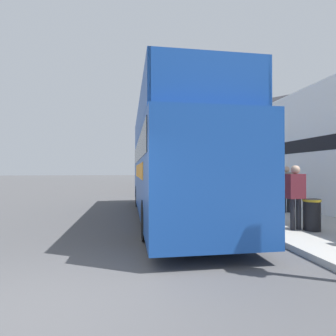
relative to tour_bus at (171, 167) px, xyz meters
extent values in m
plane|color=#4C4C4F|center=(-2.93, 14.81, -1.90)|extent=(144.00, 144.00, 0.00)
cube|color=#ADAAA3|center=(3.69, 11.81, -1.83)|extent=(3.68, 108.00, 0.14)
cube|color=#935642|center=(8.53, 16.34, 0.97)|extent=(6.00, 22.62, 5.75)
pyramid|color=#2D2D33|center=(8.53, 16.34, 5.22)|extent=(6.00, 22.62, 2.75)
cube|color=#19479E|center=(0.00, -0.11, -0.27)|extent=(2.75, 10.54, 2.70)
cube|color=orange|center=(-0.01, -0.64, -0.14)|extent=(2.67, 5.82, 0.45)
cube|color=black|center=(0.00, -0.11, 0.58)|extent=(2.76, 9.70, 0.70)
cube|color=#19479E|center=(0.00, -0.11, 1.13)|extent=(2.73, 9.70, 0.10)
cube|color=#19479E|center=(-1.23, -0.09, 1.70)|extent=(0.28, 9.65, 1.05)
cube|color=#19479E|center=(1.23, -0.14, 1.70)|extent=(0.28, 9.65, 1.05)
cube|color=#19479E|center=(-0.10, -4.90, 1.70)|extent=(2.53, 0.12, 1.05)
cube|color=#19479E|center=(0.09, 3.98, 1.70)|extent=(2.56, 1.52, 1.05)
cylinder|color=black|center=(-1.07, 3.16, -1.39)|extent=(0.30, 1.04, 1.03)
cylinder|color=black|center=(1.20, 3.11, -1.39)|extent=(0.30, 1.04, 1.03)
cylinder|color=black|center=(-1.20, -3.13, -1.39)|extent=(0.30, 1.04, 1.03)
cylinder|color=black|center=(1.07, -3.18, -1.39)|extent=(0.30, 1.04, 1.03)
cube|color=#9E9EA3|center=(0.70, 8.61, -1.36)|extent=(2.00, 4.20, 0.74)
cube|color=black|center=(0.69, 8.49, -0.72)|extent=(1.68, 2.06, 0.54)
cylinder|color=black|center=(-0.05, 9.93, -1.58)|extent=(0.23, 0.66, 0.65)
cylinder|color=black|center=(1.59, 9.84, -1.58)|extent=(0.23, 0.66, 0.65)
cylinder|color=black|center=(-0.19, 7.38, -1.58)|extent=(0.23, 0.66, 0.65)
cylinder|color=black|center=(1.46, 7.29, -1.58)|extent=(0.23, 0.66, 0.65)
cylinder|color=#232328|center=(2.81, -3.25, -1.33)|extent=(0.13, 0.13, 0.86)
cylinder|color=#232328|center=(2.99, -3.25, -1.33)|extent=(0.13, 0.13, 0.86)
cube|color=maroon|center=(2.90, -3.25, -0.56)|extent=(0.47, 0.26, 0.68)
sphere|color=tan|center=(2.90, -3.25, -0.10)|extent=(0.24, 0.24, 0.24)
cylinder|color=#232328|center=(4.42, -0.47, -1.33)|extent=(0.13, 0.13, 0.87)
cylinder|color=#232328|center=(4.60, -0.47, -1.33)|extent=(0.13, 0.13, 0.87)
cube|color=gray|center=(4.51, -0.47, -0.55)|extent=(0.47, 0.26, 0.69)
sphere|color=tan|center=(4.51, -0.47, -0.08)|extent=(0.24, 0.24, 0.24)
cylinder|color=black|center=(2.25, -2.33, 0.30)|extent=(0.13, 0.13, 4.13)
cylinder|color=silver|center=(2.25, -2.33, 2.60)|extent=(0.32, 0.32, 0.45)
cone|color=black|center=(2.25, -2.33, 2.93)|extent=(0.35, 0.35, 0.22)
cylinder|color=black|center=(2.52, 5.30, 0.16)|extent=(0.13, 0.13, 3.85)
cylinder|color=silver|center=(2.52, 5.30, 2.31)|extent=(0.32, 0.32, 0.45)
cone|color=black|center=(2.52, 5.30, 2.64)|extent=(0.35, 0.35, 0.22)
cylinder|color=black|center=(2.47, 12.93, 0.16)|extent=(0.13, 0.13, 3.85)
cylinder|color=silver|center=(2.47, 12.93, 2.31)|extent=(0.32, 0.32, 0.45)
cone|color=black|center=(2.47, 12.93, 2.64)|extent=(0.35, 0.35, 0.22)
cylinder|color=black|center=(3.29, -3.39, -1.33)|extent=(0.44, 0.44, 0.86)
cylinder|color=#B28E1E|center=(3.29, -3.39, -0.94)|extent=(0.48, 0.48, 0.06)
camera|label=1|loc=(-1.81, -9.80, -0.11)|focal=28.00mm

